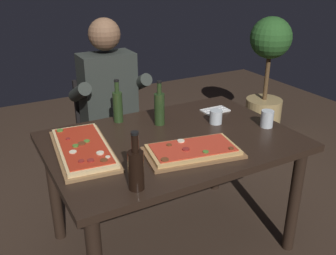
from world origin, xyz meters
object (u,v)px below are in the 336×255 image
(dining_table, at_px, (172,153))
(pizza_rectangular_left, at_px, (83,148))
(oil_bottle_amber, at_px, (159,108))
(tumbler_far_side, at_px, (267,119))
(wine_bottle_dark, at_px, (118,105))
(vinegar_bottle_green, at_px, (136,168))
(tumbler_near_camera, at_px, (216,118))
(seated_diner, at_px, (111,103))
(potted_plant_corner, at_px, (267,71))
(pizza_rectangular_front, at_px, (193,151))
(diner_chair, at_px, (107,129))

(dining_table, xyz_separation_m, pizza_rectangular_left, (-0.50, 0.08, 0.12))
(dining_table, xyz_separation_m, oil_bottle_amber, (0.03, 0.22, 0.20))
(oil_bottle_amber, bearing_deg, tumbler_far_side, -32.28)
(dining_table, distance_m, wine_bottle_dark, 0.47)
(tumbler_far_side, bearing_deg, vinegar_bottle_green, -165.75)
(vinegar_bottle_green, bearing_deg, tumbler_near_camera, 30.88)
(dining_table, height_order, pizza_rectangular_left, pizza_rectangular_left)
(seated_diner, height_order, potted_plant_corner, seated_diner)
(pizza_rectangular_front, xyz_separation_m, tumbler_near_camera, (0.35, 0.29, 0.02))
(pizza_rectangular_front, xyz_separation_m, potted_plant_corner, (1.73, 1.32, -0.11))
(pizza_rectangular_front, height_order, diner_chair, diner_chair)
(wine_bottle_dark, distance_m, vinegar_bottle_green, 0.80)
(vinegar_bottle_green, bearing_deg, diner_chair, 76.14)
(dining_table, height_order, tumbler_near_camera, tumbler_near_camera)
(oil_bottle_amber, distance_m, tumbler_near_camera, 0.36)
(dining_table, relative_size, diner_chair, 1.61)
(tumbler_near_camera, bearing_deg, pizza_rectangular_left, 178.83)
(dining_table, height_order, diner_chair, diner_chair)
(dining_table, xyz_separation_m, wine_bottle_dark, (-0.17, 0.39, 0.20))
(pizza_rectangular_left, bearing_deg, dining_table, -9.63)
(pizza_rectangular_front, distance_m, seated_diner, 0.96)
(dining_table, distance_m, vinegar_bottle_green, 0.58)
(dining_table, relative_size, vinegar_bottle_green, 5.06)
(pizza_rectangular_left, bearing_deg, oil_bottle_amber, 14.59)
(vinegar_bottle_green, xyz_separation_m, tumbler_near_camera, (0.75, 0.45, -0.07))
(pizza_rectangular_front, relative_size, pizza_rectangular_left, 0.87)
(pizza_rectangular_front, xyz_separation_m, diner_chair, (-0.09, 1.08, -0.27))
(oil_bottle_amber, distance_m, tumbler_far_side, 0.66)
(dining_table, xyz_separation_m, vinegar_bottle_green, (-0.40, -0.38, 0.20))
(tumbler_near_camera, height_order, potted_plant_corner, potted_plant_corner)
(dining_table, distance_m, potted_plant_corner, 2.06)
(pizza_rectangular_left, distance_m, wine_bottle_dark, 0.45)
(wine_bottle_dark, xyz_separation_m, oil_bottle_amber, (0.21, -0.16, 0.00))
(pizza_rectangular_left, distance_m, tumbler_far_side, 1.11)
(dining_table, distance_m, pizza_rectangular_front, 0.25)
(tumbler_near_camera, bearing_deg, seated_diner, 123.43)
(tumbler_far_side, relative_size, diner_chair, 0.12)
(dining_table, height_order, wine_bottle_dark, wine_bottle_dark)
(oil_bottle_amber, relative_size, seated_diner, 0.21)
(pizza_rectangular_left, height_order, wine_bottle_dark, wine_bottle_dark)
(wine_bottle_dark, bearing_deg, pizza_rectangular_left, -136.97)
(pizza_rectangular_front, height_order, vinegar_bottle_green, vinegar_bottle_green)
(oil_bottle_amber, xyz_separation_m, diner_chair, (-0.13, 0.63, -0.36))
(wine_bottle_dark, bearing_deg, dining_table, -65.91)
(pizza_rectangular_front, bearing_deg, seated_diner, 95.41)
(vinegar_bottle_green, bearing_deg, wine_bottle_dark, 73.75)
(vinegar_bottle_green, bearing_deg, oil_bottle_amber, 54.41)
(oil_bottle_amber, relative_size, tumbler_near_camera, 3.27)
(seated_diner, bearing_deg, diner_chair, 90.00)
(tumbler_near_camera, bearing_deg, dining_table, -169.18)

